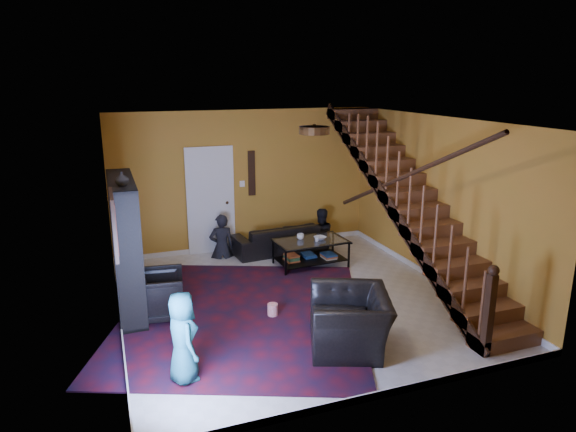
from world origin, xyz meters
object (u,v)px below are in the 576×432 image
at_px(armchair_left, 158,295).
at_px(armchair_right, 350,321).
at_px(coffee_table, 311,251).
at_px(sofa, 280,238).
at_px(bookshelf, 127,247).

distance_m(armchair_left, armchair_right, 2.82).
distance_m(armchair_right, coffee_table, 3.00).
bearing_deg(sofa, armchair_right, 78.77).
bearing_deg(bookshelf, coffee_table, 12.54).
relative_size(sofa, armchair_left, 2.46).
relative_size(bookshelf, sofa, 1.06).
height_order(sofa, coffee_table, sofa).
distance_m(bookshelf, sofa, 3.51).
bearing_deg(armchair_right, coffee_table, -171.87).
distance_m(bookshelf, armchair_right, 3.46).
distance_m(armchair_left, coffee_table, 3.15).
height_order(bookshelf, sofa, bookshelf).
bearing_deg(coffee_table, armchair_left, -157.33).
bearing_deg(coffee_table, bookshelf, -167.46).
distance_m(bookshelf, coffee_table, 3.41).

